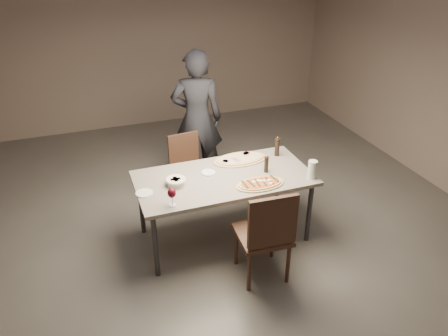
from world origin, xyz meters
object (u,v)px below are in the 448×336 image
object	(u,v)px
dining_table	(224,181)
carafe	(312,170)
pepper_mill_left	(277,147)
zucchini_pizza	(260,184)
bread_basket	(176,181)
chair_near	(267,232)
ham_pizza	(240,159)
diner	(197,119)
chair_far	(187,165)

from	to	relation	value
dining_table	carafe	xyz separation A→B (m)	(0.83, -0.33, 0.15)
pepper_mill_left	dining_table	bearing A→B (deg)	-160.62
zucchini_pizza	carafe	xyz separation A→B (m)	(0.55, -0.05, 0.08)
bread_basket	chair_near	world-z (taller)	chair_near
pepper_mill_left	chair_near	bearing A→B (deg)	-119.65
dining_table	zucchini_pizza	distance (m)	0.40
ham_pizza	diner	size ratio (longest dim) A/B	0.34
dining_table	bread_basket	xyz separation A→B (m)	(-0.50, 0.00, 0.10)
zucchini_pizza	pepper_mill_left	distance (m)	0.69
chair_near	diner	xyz separation A→B (m)	(-0.03, 2.07, 0.32)
chair_far	diner	world-z (taller)	diner
chair_far	diner	xyz separation A→B (m)	(0.26, 0.41, 0.41)
zucchini_pizza	diner	xyz separation A→B (m)	(-0.18, 1.58, 0.11)
pepper_mill_left	chair_near	world-z (taller)	chair_near
chair_far	diner	bearing A→B (deg)	-128.29
bread_basket	carafe	world-z (taller)	carafe
chair_near	chair_far	xyz separation A→B (m)	(-0.29, 1.65, -0.09)
chair_near	chair_far	distance (m)	1.68
carafe	chair_near	bearing A→B (deg)	-147.39
ham_pizza	pepper_mill_left	size ratio (longest dim) A/B	2.61
carafe	chair_far	distance (m)	1.60
bread_basket	diner	distance (m)	1.43
carafe	zucchini_pizza	bearing A→B (deg)	175.26
zucchini_pizza	chair_far	distance (m)	1.28
carafe	chair_near	world-z (taller)	chair_near
diner	carafe	bearing A→B (deg)	130.83
ham_pizza	pepper_mill_left	world-z (taller)	pepper_mill_left
dining_table	chair_near	distance (m)	0.79
ham_pizza	chair_far	distance (m)	0.80
chair_near	chair_far	size ratio (longest dim) A/B	1.18
diner	pepper_mill_left	bearing A→B (deg)	137.16
ham_pizza	diner	bearing A→B (deg)	75.47
carafe	chair_far	bearing A→B (deg)	129.30
dining_table	chair_far	world-z (taller)	chair_far
carafe	pepper_mill_left	bearing A→B (deg)	101.06
zucchini_pizza	ham_pizza	xyz separation A→B (m)	(0.01, 0.56, -0.00)
zucchini_pizza	chair_near	xyz separation A→B (m)	(-0.14, -0.49, -0.21)
diner	bread_basket	bearing A→B (deg)	81.48
carafe	diner	world-z (taller)	diner
ham_pizza	diner	xyz separation A→B (m)	(-0.19, 1.02, 0.11)
zucchini_pizza	chair_near	world-z (taller)	chair_near
chair_far	diner	distance (m)	0.64
pepper_mill_left	diner	size ratio (longest dim) A/B	0.13
pepper_mill_left	chair_far	world-z (taller)	pepper_mill_left
dining_table	diner	world-z (taller)	diner
zucchini_pizza	carafe	bearing A→B (deg)	-18.47
bread_basket	pepper_mill_left	size ratio (longest dim) A/B	0.88
chair_near	pepper_mill_left	bearing A→B (deg)	63.59
carafe	chair_near	xyz separation A→B (m)	(-0.69, -0.44, -0.29)
chair_near	bread_basket	bearing A→B (deg)	132.80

